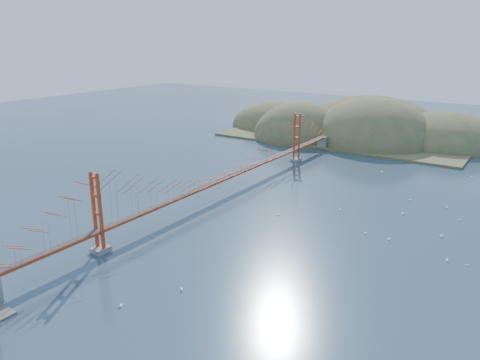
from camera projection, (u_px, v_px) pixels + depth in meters
The scene contains 19 objects.
ground at pixel (224, 194), 89.95m from camera, with size 320.00×320.00×0.00m, color #283E51.
bridge at pixel (225, 159), 88.02m from camera, with size 2.20×94.40×12.00m.
far_headlands at pixel (360, 135), 143.21m from camera, with size 84.00×58.00×25.00m.
sailboat_6 at pixel (182, 288), 56.24m from camera, with size 0.69×0.69×0.73m.
sailboat_4 at pixel (459, 219), 77.34m from camera, with size 0.59×0.59×0.62m.
sailboat_13 at pixel (467, 265), 62.10m from camera, with size 0.53×0.48×0.60m.
sailboat_14 at pixel (389, 239), 70.05m from camera, with size 0.63×0.63×0.68m.
sailboat_16 at pixel (340, 209), 81.83m from camera, with size 0.57×0.57×0.64m.
sailboat_9 at pixel (442, 236), 70.97m from camera, with size 0.48×0.55×0.63m.
sailboat_2 at pixel (365, 232), 72.22m from camera, with size 0.60×0.60×0.62m.
sailboat_1 at pixel (403, 213), 80.05m from camera, with size 0.65×0.65×0.68m.
sailboat_12 at pixel (382, 171), 104.73m from camera, with size 0.66×0.63×0.74m.
sailboat_0 at pixel (278, 214), 79.62m from camera, with size 0.51×0.56×0.63m.
sailboat_7 at pixel (472, 176), 100.92m from camera, with size 0.58×0.51×0.65m.
sailboat_11 at pixel (441, 235), 71.27m from camera, with size 0.59×0.59×0.67m.
sailboat_10 at pixel (121, 305), 52.84m from camera, with size 0.66×0.66×0.71m.
sailboat_5 at pixel (447, 260), 63.41m from camera, with size 0.62×0.65×0.73m.
sailboat_15 at pixel (447, 207), 82.94m from camera, with size 0.57×0.57×0.63m.
sailboat_8 at pixel (410, 200), 86.66m from camera, with size 0.67×0.67×0.70m.
Camera 1 is at (49.75, -69.10, 29.29)m, focal length 35.00 mm.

